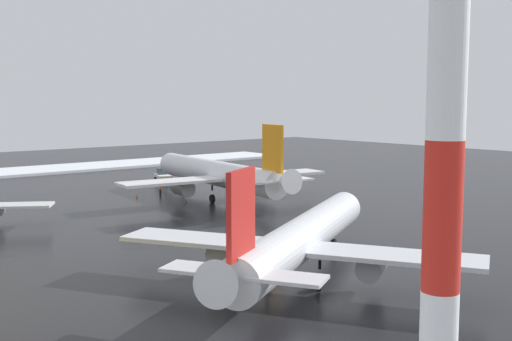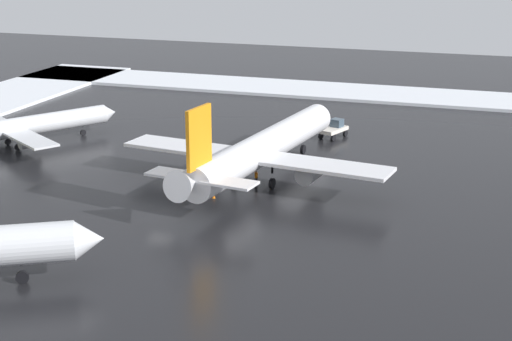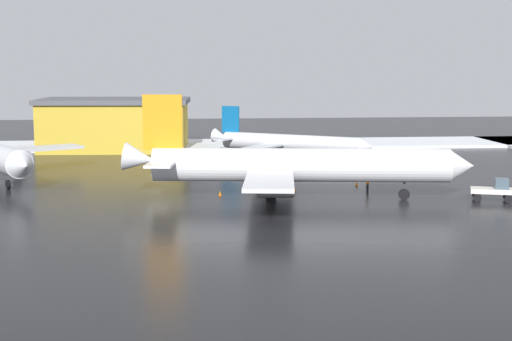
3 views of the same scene
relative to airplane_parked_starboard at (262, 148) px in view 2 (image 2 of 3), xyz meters
name	(u,v)px [view 2 (image 2 of 3)]	position (x,y,z in m)	size (l,w,h in m)	color
ground_plane	(160,217)	(14.82, -6.00, -3.77)	(240.00, 240.00, 0.00)	black
snow_bank_left	(320,90)	(-52.18, -6.00, -3.50)	(14.00, 116.00, 0.52)	white
airplane_parked_starboard	(262,148)	(0.00, 0.00, 0.00)	(38.34, 31.95, 11.39)	white
airplane_foreground_jet	(23,126)	(-4.30, -34.73, -1.12)	(23.82, 20.45, 8.01)	silver
pushback_tug	(334,128)	(-21.54, 3.58, -2.48)	(5.06, 3.57, 2.50)	silver
ground_crew_mid_apron	(256,177)	(1.96, -0.05, -2.79)	(0.36, 0.36, 1.71)	black
ground_crew_beside_wing	(253,148)	(-9.47, -4.21, -2.79)	(0.36, 0.36, 1.71)	black
traffic_cone_near_nose	(222,151)	(-9.16, -8.41, -3.49)	(0.36, 0.36, 0.55)	orange
traffic_cone_mid_line	(223,171)	(-1.06, -5.13, -3.49)	(0.36, 0.36, 0.55)	orange
traffic_cone_wingtip_side	(214,196)	(7.73, -2.95, -3.49)	(0.36, 0.36, 0.55)	orange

